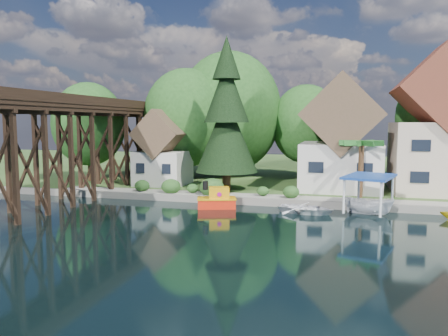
% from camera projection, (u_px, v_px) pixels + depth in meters
% --- Properties ---
extents(ground, '(140.00, 140.00, 0.00)m').
position_uv_depth(ground, '(231.00, 227.00, 29.38)').
color(ground, black).
rests_on(ground, ground).
extents(bank, '(140.00, 52.00, 0.50)m').
position_uv_depth(bank, '(289.00, 170.00, 62.01)').
color(bank, '#304E1F').
rests_on(bank, ground).
extents(seawall, '(60.00, 0.40, 0.62)m').
position_uv_depth(seawall, '(301.00, 204.00, 36.00)').
color(seawall, slate).
rests_on(seawall, ground).
extents(promenade, '(50.00, 2.60, 0.06)m').
position_uv_depth(promenade, '(327.00, 200.00, 36.71)').
color(promenade, gray).
rests_on(promenade, bank).
extents(trestle_bridge, '(4.12, 44.18, 9.30)m').
position_uv_depth(trestle_bridge, '(67.00, 142.00, 37.90)').
color(trestle_bridge, black).
rests_on(trestle_bridge, ground).
extents(house_left, '(7.64, 8.64, 11.02)m').
position_uv_depth(house_left, '(341.00, 142.00, 42.40)').
color(house_left, beige).
rests_on(house_left, bank).
extents(house_center, '(8.65, 9.18, 13.89)m').
position_uv_depth(house_center, '(441.00, 129.00, 40.43)').
color(house_center, '#C6B19B').
rests_on(house_center, bank).
extents(shed, '(5.09, 5.40, 7.85)m').
position_uv_depth(shed, '(163.00, 153.00, 45.74)').
color(shed, beige).
rests_on(shed, bank).
extents(bg_trees, '(49.90, 13.30, 10.57)m').
position_uv_depth(bg_trees, '(286.00, 120.00, 48.77)').
color(bg_trees, '#382314').
rests_on(bg_trees, bank).
extents(shrubs, '(15.76, 2.47, 1.70)m').
position_uv_depth(shrubs, '(206.00, 187.00, 39.32)').
color(shrubs, '#204418').
rests_on(shrubs, bank).
extents(conifer, '(5.91, 5.91, 14.56)m').
position_uv_depth(conifer, '(227.00, 117.00, 41.25)').
color(conifer, '#382314').
rests_on(conifer, bank).
extents(palm_tree, '(4.86, 4.86, 5.26)m').
position_uv_depth(palm_tree, '(362.00, 145.00, 37.57)').
color(palm_tree, '#382314').
rests_on(palm_tree, bank).
extents(tugboat, '(3.53, 2.60, 2.29)m').
position_uv_depth(tugboat, '(217.00, 200.00, 35.82)').
color(tugboat, red).
rests_on(tugboat, ground).
extents(boat_white_a, '(4.79, 3.84, 0.88)m').
position_uv_depth(boat_white_a, '(306.00, 208.00, 33.77)').
color(boat_white_a, white).
rests_on(boat_white_a, ground).
extents(boat_canopy, '(4.42, 5.39, 3.00)m').
position_uv_depth(boat_canopy, '(369.00, 198.00, 33.25)').
color(boat_canopy, silver).
rests_on(boat_canopy, ground).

